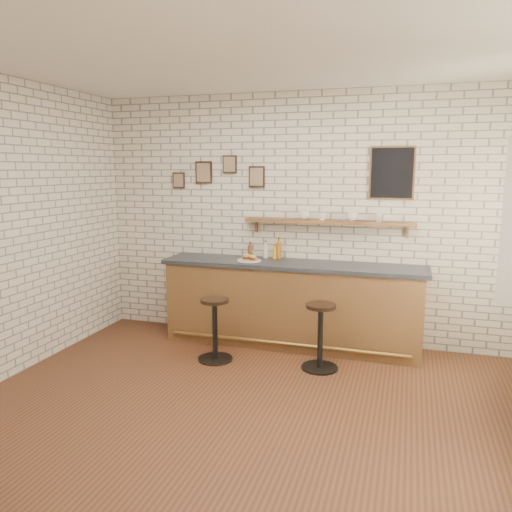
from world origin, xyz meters
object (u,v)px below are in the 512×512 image
Objects in this scene: bar_counter at (291,304)px; shelf_cup_d at (379,218)px; bitters_bottle_white at (266,251)px; condiment_bottle_yellow at (275,253)px; bar_stool_left at (215,327)px; shelf_cup_c at (352,217)px; ciabatta_sandwich at (250,257)px; bitters_bottle_amber at (279,250)px; bar_stool_right at (320,334)px; sandwich_plate at (249,260)px; shelf_cup_b at (322,217)px; bitters_bottle_brown at (250,251)px; shelf_cup_a at (304,216)px.

shelf_cup_d reaches higher than bar_counter.
bitters_bottle_white reaches higher than condiment_bottle_yellow.
shelf_cup_c reaches higher than bar_stool_left.
bitters_bottle_amber is at bearing 40.25° from ciabatta_sandwich.
bar_stool_right is at bearing -119.48° from shelf_cup_d.
ciabatta_sandwich is at bearing 135.19° from shelf_cup_c.
sandwich_plate is 3.11× the size of shelf_cup_b.
sandwich_plate is (-0.52, -0.05, 0.51)m from bar_counter.
ciabatta_sandwich reaches higher than sandwich_plate.
sandwich_plate is 2.17× the size of shelf_cup_c.
bitters_bottle_white is 1.21m from bar_stool_left.
bar_counter reaches higher than bar_stool_left.
shelf_cup_c reaches higher than sandwich_plate.
bar_counter is 4.38× the size of bar_stool_right.
ciabatta_sandwich is 2.46× the size of shelf_cup_b.
shelf_cup_b is at bearing 122.96° from shelf_cup_c.
shelf_cup_d reaches higher than condiment_bottle_yellow.
bitters_bottle_white is 0.31× the size of bar_stool_left.
shelf_cup_d reaches higher than bar_stool_left.
condiment_bottle_yellow is at bearing -0.00° from bitters_bottle_brown.
shelf_cup_d is (0.50, 0.83, 1.17)m from bar_stool_right.
shelf_cup_a reaches higher than bitters_bottle_amber.
shelf_cup_c is at bearing -26.45° from shelf_cup_a.
condiment_bottle_yellow is at bearing -177.86° from shelf_cup_d.
condiment_bottle_yellow is 0.26× the size of bar_stool_left.
condiment_bottle_yellow is 1.24m from bar_stool_left.
condiment_bottle_yellow is 0.58m from shelf_cup_a.
bitters_bottle_amber is (0.29, 0.25, 0.06)m from ciabatta_sandwich.
condiment_bottle_yellow is at bearing 45.12° from ciabatta_sandwich.
shelf_cup_a reaches higher than shelf_cup_d.
shelf_cup_d is at bearing 29.12° from bar_stool_left.
shelf_cup_c is (0.92, 0.01, 0.47)m from condiment_bottle_yellow.
sandwich_plate is 1.57× the size of condiment_bottle_yellow.
condiment_bottle_yellow is (0.32, -0.00, -0.00)m from bitters_bottle_brown.
bitters_bottle_brown is at bearing 106.41° from ciabatta_sandwich.
shelf_cup_c is at bearing -63.66° from shelf_cup_b.
bitters_bottle_brown is (-0.06, 0.25, 0.07)m from sandwich_plate.
shelf_cup_b is at bearing 42.59° from bar_stool_left.
bitters_bottle_amber is at bearing 154.61° from shelf_cup_a.
sandwich_plate is 0.04m from ciabatta_sandwich.
bitters_bottle_white is at bearing 180.00° from bitters_bottle_amber.
bar_stool_right is 1.52m from shelf_cup_d.
ciabatta_sandwich is at bearing -139.75° from bitters_bottle_amber.
bitters_bottle_white is 0.65m from shelf_cup_a.
shelf_cup_d is (0.87, 0.00, -0.00)m from shelf_cup_a.
bitters_bottle_white is 0.12m from condiment_bottle_yellow.
shelf_cup_b reaches higher than bitters_bottle_amber.
shelf_cup_c is at bearing 12.14° from sandwich_plate.
bitters_bottle_brown reaches higher than bar_stool_left.
shelf_cup_c is at bearing 34.29° from bar_stool_left.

